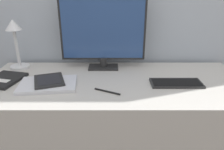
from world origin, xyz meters
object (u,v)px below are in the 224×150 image
keyboard (175,83)px  ereader (48,80)px  notebook (3,80)px  pen (107,91)px  monitor (102,29)px  desk_lamp (14,40)px  laptop (47,84)px

keyboard → ereader: ereader is taller
notebook → pen: size_ratio=1.86×
monitor → ereader: (-0.29, -0.26, -0.23)m
keyboard → ereader: size_ratio=1.24×
notebook → pen: 0.61m
ereader → desk_lamp: 0.40m
laptop → notebook: 0.28m
monitor → notebook: bearing=-159.4°
pen → keyboard: bearing=14.5°
laptop → desk_lamp: desk_lamp is taller
laptop → keyboard: bearing=2.0°
laptop → notebook: size_ratio=1.28×
ereader → notebook: bearing=170.3°
laptop → notebook: bearing=165.9°
ereader → notebook: ereader is taller
laptop → notebook: laptop is taller
monitor → pen: monitor is taller
monitor → desk_lamp: bearing=-179.0°
monitor → desk_lamp: 0.55m
pen → ereader: bearing=163.5°
notebook → ereader: bearing=-9.7°
laptop → pen: (0.32, -0.07, -0.01)m
pen → laptop: bearing=167.1°
laptop → desk_lamp: (-0.26, 0.27, 0.18)m
laptop → pen: laptop is taller
notebook → keyboard: bearing=-2.6°
keyboard → notebook: size_ratio=1.12×
desk_lamp → pen: bearing=-30.6°
notebook → pen: (0.60, -0.14, -0.00)m
keyboard → desk_lamp: desk_lamp is taller
monitor → pen: bearing=-84.7°
keyboard → laptop: size_ratio=0.87×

